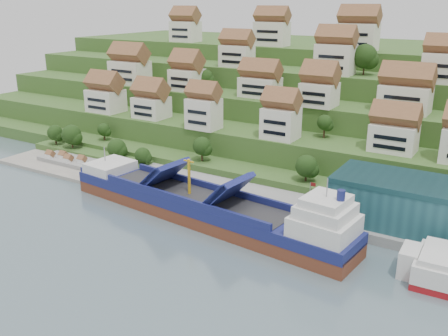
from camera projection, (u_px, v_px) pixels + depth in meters
The scene contains 9 objects.
ground at pixel (216, 224), 111.71m from camera, with size 300.00×300.00×0.00m, color slate.
quay at pixel (325, 215), 113.56m from camera, with size 180.00×14.00×2.20m, color gray.
pebble_beach at pixel (75, 165), 149.99m from camera, with size 45.00×20.00×1.00m, color gray.
hillside at pixel (360, 101), 191.93m from camera, with size 260.00×128.00×31.00m.
hillside_village at pixel (333, 81), 151.10m from camera, with size 157.08×64.23×29.03m.
hillside_trees at pixel (276, 109), 146.42m from camera, with size 141.55×62.70×31.95m.
flagpole at pixel (310, 197), 108.61m from camera, with size 1.28×0.16×8.00m.
beach_huts at pixel (66, 160), 149.46m from camera, with size 14.40×3.70×2.20m.
cargo_ship at pixel (209, 209), 111.76m from camera, with size 74.27×18.82×16.24m.
Camera 1 is at (54.87, -85.84, 47.54)m, focal length 40.00 mm.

